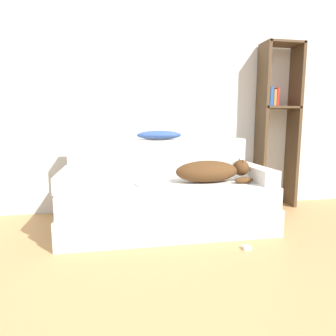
% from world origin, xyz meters
% --- Properties ---
extents(wall_back, '(7.28, 0.06, 2.70)m').
position_xyz_m(wall_back, '(0.00, 2.82, 1.35)').
color(wall_back, silver).
rests_on(wall_back, ground_plane).
extents(couch, '(1.91, 0.94, 0.43)m').
position_xyz_m(couch, '(0.12, 2.14, 0.21)').
color(couch, silver).
rests_on(couch, ground_plane).
extents(couch_backrest, '(1.87, 0.15, 0.38)m').
position_xyz_m(couch_backrest, '(0.12, 2.54, 0.62)').
color(couch_backrest, silver).
rests_on(couch_backrest, couch).
extents(couch_arm_left, '(0.15, 0.75, 0.14)m').
position_xyz_m(couch_arm_left, '(-0.76, 2.14, 0.50)').
color(couch_arm_left, silver).
rests_on(couch_arm_left, couch).
extents(couch_arm_right, '(0.15, 0.75, 0.14)m').
position_xyz_m(couch_arm_right, '(1.00, 2.14, 0.50)').
color(couch_arm_right, silver).
rests_on(couch_arm_right, couch).
extents(dog, '(0.72, 0.30, 0.22)m').
position_xyz_m(dog, '(0.54, 2.08, 0.54)').
color(dog, '#513319').
rests_on(dog, couch).
extents(laptop, '(0.36, 0.28, 0.02)m').
position_xyz_m(laptop, '(-0.02, 2.07, 0.44)').
color(laptop, silver).
rests_on(laptop, couch).
extents(throw_pillow, '(0.47, 0.21, 0.09)m').
position_xyz_m(throw_pillow, '(0.11, 2.52, 0.86)').
color(throw_pillow, '#335199').
rests_on(throw_pillow, couch_backrest).
extents(bookshelf, '(0.45, 0.26, 1.87)m').
position_xyz_m(bookshelf, '(1.52, 2.63, 1.03)').
color(bookshelf, '#4C3823').
rests_on(bookshelf, ground_plane).
extents(power_adapter, '(0.06, 0.06, 0.02)m').
position_xyz_m(power_adapter, '(0.65, 1.50, 0.01)').
color(power_adapter, silver).
rests_on(power_adapter, ground_plane).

